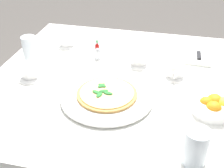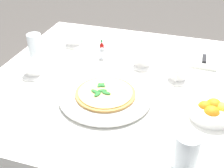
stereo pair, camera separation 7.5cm
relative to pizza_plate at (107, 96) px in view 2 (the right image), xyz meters
name	(u,v)px [view 2 (the right image)]	position (x,y,z in m)	size (l,w,h in m)	color
dining_table	(117,104)	(0.15, 0.00, -0.15)	(1.07, 1.07, 0.75)	white
pizza_plate	(107,96)	(0.00, 0.00, 0.00)	(0.36, 0.36, 0.02)	white
pizza	(106,93)	(0.00, 0.00, 0.01)	(0.23, 0.23, 0.02)	#C68E47
coffee_cup_left_edge	(74,39)	(0.42, 0.32, 0.02)	(0.13, 0.13, 0.07)	white
coffee_cup_right_edge	(177,73)	(0.23, -0.24, 0.02)	(0.13, 0.13, 0.06)	white
coffee_cup_far_right	(142,59)	(0.30, -0.07, 0.02)	(0.13, 0.13, 0.07)	white
coffee_cup_center_back	(33,68)	(0.08, 0.36, 0.02)	(0.13, 0.13, 0.06)	white
water_glass_near_left	(186,153)	(-0.25, -0.32, 0.04)	(0.07, 0.07, 0.12)	white
water_glass_far_left	(35,48)	(0.22, 0.43, 0.04)	(0.07, 0.07, 0.12)	white
napkin_folded	(204,57)	(0.45, -0.34, 0.00)	(0.23, 0.14, 0.02)	white
dinner_knife	(205,54)	(0.46, -0.34, 0.01)	(0.20, 0.02, 0.01)	silver
citrus_bowl	(212,111)	(0.01, -0.39, 0.02)	(0.15, 0.15, 0.07)	white
hot_sauce_bottle	(102,49)	(0.34, 0.14, 0.02)	(0.02, 0.02, 0.08)	#B7140F
salt_shaker	(102,48)	(0.37, 0.15, 0.01)	(0.03, 0.03, 0.06)	white
pepper_shaker	(102,54)	(0.31, 0.13, 0.01)	(0.03, 0.03, 0.06)	white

